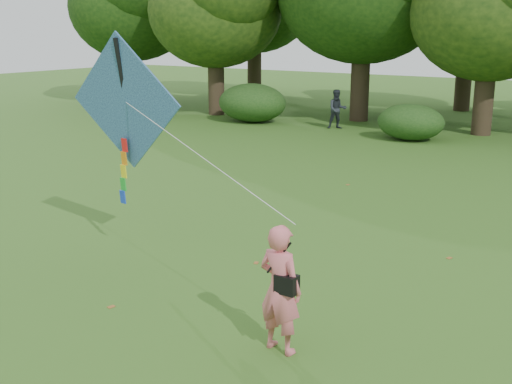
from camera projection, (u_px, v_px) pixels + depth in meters
The scene contains 7 objects.
ground at pixel (256, 330), 9.51m from camera, with size 100.00×100.00×0.00m, color #265114.
man_kite_flyer at pixel (280, 289), 8.70m from camera, with size 0.66×0.44×1.82m, color #DE6871.
bystander_left at pixel (337, 109), 28.09m from camera, with size 0.83×0.65×1.71m, color #252B32.
crossbody_bag at pixel (287, 283), 8.59m from camera, with size 0.43×0.20×0.72m.
flying_kite at pixel (126, 104), 11.92m from camera, with size 5.98×2.05×3.29m.
shrub_band at pixel (500, 124), 23.89m from camera, with size 39.15×3.22×1.88m.
fallen_leaves at pixel (449, 297), 10.67m from camera, with size 8.75×12.61×0.01m.
Camera 1 is at (4.81, -7.24, 4.36)m, focal length 45.00 mm.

